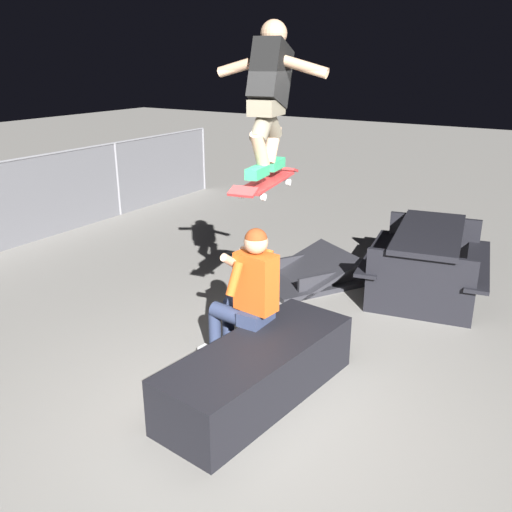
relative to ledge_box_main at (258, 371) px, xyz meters
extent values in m
plane|color=gray|center=(-0.22, -0.11, -0.23)|extent=(40.00, 40.00, 0.00)
cube|color=black|center=(0.00, 0.00, 0.00)|extent=(1.86, 0.84, 0.46)
cube|color=#2D3856|center=(0.34, 0.24, 0.29)|extent=(0.32, 0.20, 0.12)
cube|color=#D15119|center=(0.34, 0.24, 0.60)|extent=(0.24, 0.36, 0.50)
sphere|color=tan|center=(0.34, 0.24, 0.95)|extent=(0.20, 0.20, 0.20)
sphere|color=brown|center=(0.34, 0.24, 0.97)|extent=(0.19, 0.19, 0.19)
cylinder|color=#D15119|center=(0.15, 0.32, 0.68)|extent=(0.20, 0.10, 0.29)
cylinder|color=tan|center=(0.24, 0.41, 0.78)|extent=(0.24, 0.10, 0.19)
cylinder|color=#D15119|center=(0.54, 0.28, 0.68)|extent=(0.20, 0.10, 0.29)
cylinder|color=tan|center=(0.47, 0.38, 0.78)|extent=(0.24, 0.10, 0.19)
cylinder|color=#2D3856|center=(0.27, 0.45, 0.27)|extent=(0.18, 0.41, 0.14)
cylinder|color=#2D3856|center=(0.29, 0.64, 0.02)|extent=(0.11, 0.11, 0.42)
cube|color=white|center=(0.30, 0.69, -0.19)|extent=(0.13, 0.27, 0.08)
cylinder|color=#2D3856|center=(0.45, 0.43, 0.27)|extent=(0.18, 0.41, 0.14)
cylinder|color=#2D3856|center=(0.47, 0.62, 0.02)|extent=(0.11, 0.11, 0.42)
cube|color=white|center=(0.48, 0.67, -0.19)|extent=(0.13, 0.27, 0.08)
cube|color=#B72D2D|center=(0.41, 0.19, 1.44)|extent=(0.82, 0.34, 0.03)
cube|color=#B72D2D|center=(0.85, 0.27, 1.46)|extent=(0.15, 0.22, 0.05)
cube|color=#B72D2D|center=(-0.03, 0.11, 1.46)|extent=(0.15, 0.22, 0.06)
cube|color=#99999E|center=(0.69, 0.24, 1.41)|extent=(0.09, 0.17, 0.03)
cylinder|color=white|center=(0.67, 0.33, 1.39)|extent=(0.06, 0.04, 0.05)
cylinder|color=white|center=(0.70, 0.15, 1.39)|extent=(0.06, 0.04, 0.05)
cube|color=#99999E|center=(0.14, 0.14, 1.41)|extent=(0.09, 0.17, 0.03)
cylinder|color=white|center=(0.12, 0.23, 1.39)|extent=(0.06, 0.04, 0.05)
cylinder|color=white|center=(0.15, 0.05, 1.39)|extent=(0.06, 0.04, 0.05)
cube|color=#2D9E66|center=(0.59, 0.22, 1.55)|extent=(0.27, 0.14, 0.08)
cube|color=#2D9E66|center=(0.23, 0.16, 1.55)|extent=(0.27, 0.14, 0.08)
cylinder|color=tan|center=(0.54, 0.21, 1.71)|extent=(0.25, 0.14, 0.31)
cylinder|color=#67604F|center=(0.46, 0.20, 1.91)|extent=(0.35, 0.19, 0.33)
cylinder|color=tan|center=(0.29, 0.17, 1.71)|extent=(0.25, 0.14, 0.31)
cylinder|color=#67604F|center=(0.36, 0.18, 1.91)|extent=(0.35, 0.19, 0.33)
cube|color=#67604F|center=(0.41, 0.19, 2.01)|extent=(0.33, 0.25, 0.12)
cube|color=black|center=(0.49, 0.20, 2.25)|extent=(0.48, 0.30, 0.52)
sphere|color=tan|center=(0.55, 0.22, 2.53)|extent=(0.20, 0.20, 0.20)
cylinder|color=tan|center=(0.47, 0.42, 2.31)|extent=(0.16, 0.45, 0.19)
cylinder|color=tan|center=(0.55, -0.01, 2.31)|extent=(0.16, 0.45, 0.19)
cube|color=#28282D|center=(2.37, 0.82, -0.20)|extent=(1.44, 1.37, 0.06)
cube|color=#28282D|center=(2.37, 0.82, -0.11)|extent=(1.40, 1.34, 0.45)
cube|color=#28282D|center=(2.37, 1.22, -0.12)|extent=(0.89, 0.55, 0.22)
cube|color=#28282D|center=(2.37, 0.42, -0.12)|extent=(0.89, 0.55, 0.22)
cube|color=black|center=(2.85, -0.49, 0.49)|extent=(1.80, 1.00, 0.06)
cube|color=black|center=(2.75, 0.05, 0.19)|extent=(1.71, 0.55, 0.04)
cube|color=black|center=(2.95, -1.03, 0.19)|extent=(1.71, 0.55, 0.04)
cube|color=black|center=(3.61, -0.35, 0.13)|extent=(0.26, 1.09, 0.72)
cube|color=black|center=(2.09, -0.64, 0.13)|extent=(0.26, 1.09, 0.72)
cylinder|color=slate|center=(3.38, 4.98, 0.39)|extent=(0.05, 0.05, 1.24)
cylinder|color=slate|center=(5.78, 4.98, 0.39)|extent=(0.05, 0.05, 1.24)
camera|label=1|loc=(-3.27, -2.06, 2.37)|focal=39.03mm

